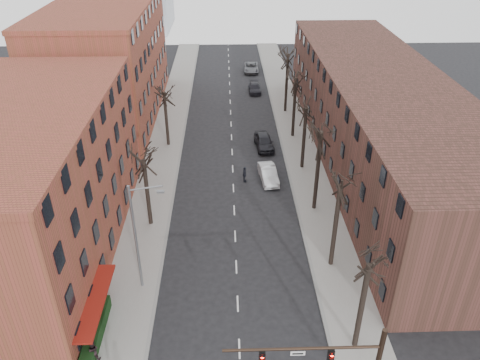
{
  "coord_description": "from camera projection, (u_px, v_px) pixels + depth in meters",
  "views": [
    {
      "loc": [
        -0.61,
        -16.62,
        25.21
      ],
      "look_at": [
        0.51,
        18.9,
        4.0
      ],
      "focal_mm": 35.0,
      "sensor_mm": 36.0,
      "label": 1
    }
  ],
  "objects": [
    {
      "name": "hedge",
      "position": [
        95.0,
        333.0,
        30.9
      ],
      "size": [
        0.8,
        6.0,
        1.0
      ],
      "primitive_type": "cube",
      "color": "black",
      "rests_on": "sidewalk_left"
    },
    {
      "name": "pedestrian_crossing",
      "position": [
        244.0,
        175.0,
        48.46
      ],
      "size": [
        0.46,
        1.02,
        1.71
      ],
      "primitive_type": "imported",
      "rotation": [
        0.0,
        0.0,
        1.61
      ],
      "color": "black",
      "rests_on": "ground"
    },
    {
      "name": "building_left_far",
      "position": [
        108.0,
        64.0,
        60.94
      ],
      "size": [
        12.0,
        28.0,
        14.0
      ],
      "primitive_type": "cube",
      "color": "brown",
      "rests_on": "ground"
    },
    {
      "name": "tree_right_d",
      "position": [
        302.0,
        168.0,
        51.44
      ],
      "size": [
        5.2,
        5.2,
        10.0
      ],
      "primitive_type": null,
      "color": "black",
      "rests_on": "ground"
    },
    {
      "name": "parked_car_mid",
      "position": [
        255.0,
        88.0,
        71.5
      ],
      "size": [
        1.84,
        4.41,
        1.27
      ],
      "primitive_type": "imported",
      "rotation": [
        0.0,
        0.0,
        0.01
      ],
      "color": "black",
      "rests_on": "ground"
    },
    {
      "name": "tree_right_e",
      "position": [
        292.0,
        136.0,
        58.3
      ],
      "size": [
        5.2,
        5.2,
        10.8
      ],
      "primitive_type": null,
      "color": "black",
      "rests_on": "ground"
    },
    {
      "name": "building_left_near",
      "position": [
        31.0,
        187.0,
        36.56
      ],
      "size": [
        12.0,
        26.0,
        12.0
      ],
      "primitive_type": "cube",
      "color": "brown",
      "rests_on": "ground"
    },
    {
      "name": "tree_right_b",
      "position": [
        330.0,
        265.0,
        37.71
      ],
      "size": [
        5.2,
        5.2,
        10.8
      ],
      "primitive_type": null,
      "color": "black",
      "rests_on": "ground"
    },
    {
      "name": "tree_right_c",
      "position": [
        314.0,
        209.0,
        44.57
      ],
      "size": [
        5.2,
        5.2,
        11.6
      ],
      "primitive_type": null,
      "color": "black",
      "rests_on": "ground"
    },
    {
      "name": "tree_left_a",
      "position": [
        151.0,
        224.0,
        42.44
      ],
      "size": [
        5.2,
        5.2,
        9.5
      ],
      "primitive_type": null,
      "color": "black",
      "rests_on": "ground"
    },
    {
      "name": "building_right",
      "position": [
        379.0,
        118.0,
        50.82
      ],
      "size": [
        12.0,
        50.0,
        10.0
      ],
      "primitive_type": "cube",
      "color": "#4F2B24",
      "rests_on": "ground"
    },
    {
      "name": "parked_car_far",
      "position": [
        251.0,
        68.0,
        80.1
      ],
      "size": [
        2.61,
        5.29,
        1.44
      ],
      "primitive_type": "imported",
      "rotation": [
        0.0,
        0.0,
        -0.04
      ],
      "color": "slate",
      "rests_on": "ground"
    },
    {
      "name": "sidewalk_right",
      "position": [
        297.0,
        139.0,
        57.42
      ],
      "size": [
        4.0,
        90.0,
        0.15
      ],
      "primitive_type": "cube",
      "color": "gray",
      "rests_on": "ground"
    },
    {
      "name": "streetlight",
      "position": [
        137.0,
        234.0,
        33.02
      ],
      "size": [
        2.45,
        0.22,
        9.03
      ],
      "color": "slate",
      "rests_on": "ground"
    },
    {
      "name": "tree_right_a",
      "position": [
        354.0,
        346.0,
        30.84
      ],
      "size": [
        5.2,
        5.2,
        10.0
      ],
      "primitive_type": null,
      "color": "black",
      "rests_on": "ground"
    },
    {
      "name": "sidewalk_left",
      "position": [
        166.0,
        141.0,
        56.98
      ],
      "size": [
        4.0,
        90.0,
        0.15
      ],
      "primitive_type": "cube",
      "color": "gray",
      "rests_on": "ground"
    },
    {
      "name": "tree_right_f",
      "position": [
        285.0,
        112.0,
        65.17
      ],
      "size": [
        5.2,
        5.2,
        11.6
      ],
      "primitive_type": null,
      "color": "black",
      "rests_on": "ground"
    },
    {
      "name": "parked_car_near",
      "position": [
        264.0,
        142.0,
        55.19
      ],
      "size": [
        2.4,
        5.01,
        1.65
      ],
      "primitive_type": "imported",
      "rotation": [
        0.0,
        0.0,
        0.1
      ],
      "color": "black",
      "rests_on": "ground"
    },
    {
      "name": "awning_left",
      "position": [
        102.0,
        328.0,
        32.1
      ],
      "size": [
        1.2,
        7.0,
        0.15
      ],
      "primitive_type": "cube",
      "color": "maroon",
      "rests_on": "ground"
    },
    {
      "name": "silver_sedan",
      "position": [
        268.0,
        174.0,
        48.76
      ],
      "size": [
        2.05,
        4.68,
        1.5
      ],
      "primitive_type": "imported",
      "rotation": [
        0.0,
        0.0,
        0.1
      ],
      "color": "silver",
      "rests_on": "ground"
    },
    {
      "name": "tree_left_b",
      "position": [
        169.0,
        145.0,
        56.17
      ],
      "size": [
        5.2,
        5.2,
        9.5
      ],
      "primitive_type": null,
      "color": "black",
      "rests_on": "ground"
    },
    {
      "name": "pedestrian_b",
      "position": [
        93.0,
        351.0,
        29.34
      ],
      "size": [
        0.85,
        0.7,
        1.6
      ],
      "primitive_type": "imported",
      "rotation": [
        0.0,
        0.0,
        3.27
      ],
      "color": "black",
      "rests_on": "sidewalk_left"
    }
  ]
}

